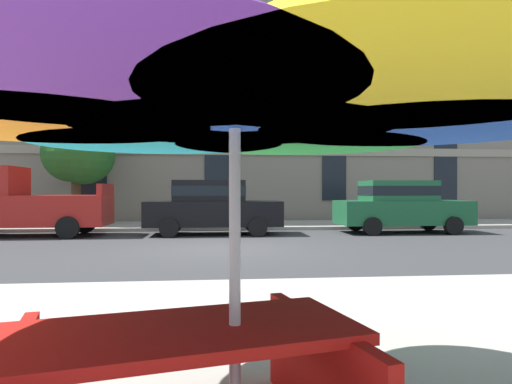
# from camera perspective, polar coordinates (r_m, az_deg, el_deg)

# --- Properties ---
(ground_plane) EXTENTS (120.00, 120.00, 0.00)m
(ground_plane) POSITION_cam_1_polar(r_m,az_deg,el_deg) (11.47, -4.29, -7.09)
(ground_plane) COLOR #38383A
(sidewalk_far) EXTENTS (56.00, 3.60, 0.12)m
(sidewalk_far) POSITION_cam_1_polar(r_m,az_deg,el_deg) (18.23, -4.78, -4.16)
(sidewalk_far) COLOR #9E998E
(sidewalk_far) RESTS_ON ground
(apartment_building) EXTENTS (47.81, 12.08, 19.20)m
(apartment_building) POSITION_cam_1_polar(r_m,az_deg,el_deg) (27.59, -5.05, 17.41)
(apartment_building) COLOR gray
(apartment_building) RESTS_ON ground
(pickup_red) EXTENTS (5.10, 2.12, 2.20)m
(pickup_red) POSITION_cam_1_polar(r_m,az_deg,el_deg) (16.26, -27.58, -1.32)
(pickup_red) COLOR #B21E19
(pickup_red) RESTS_ON ground
(sedan_black) EXTENTS (4.40, 1.98, 1.78)m
(sedan_black) POSITION_cam_1_polar(r_m,az_deg,el_deg) (15.08, -5.51, -1.70)
(sedan_black) COLOR black
(sedan_black) RESTS_ON ground
(sedan_green) EXTENTS (4.40, 1.98, 1.78)m
(sedan_green) POSITION_cam_1_polar(r_m,az_deg,el_deg) (16.40, 17.56, -1.55)
(sedan_green) COLOR #195933
(sedan_green) RESTS_ON ground
(street_tree_left) EXTENTS (2.75, 2.56, 4.72)m
(street_tree_left) POSITION_cam_1_polar(r_m,az_deg,el_deg) (19.30, -21.54, 5.01)
(street_tree_left) COLOR #4C3823
(street_tree_left) RESTS_ON ground
(patio_umbrella) EXTENTS (3.73, 3.47, 2.37)m
(patio_umbrella) POSITION_cam_1_polar(r_m,az_deg,el_deg) (2.44, -2.66, 13.81)
(patio_umbrella) COLOR silver
(patio_umbrella) RESTS_ON ground
(picnic_table) EXTENTS (2.10, 1.89, 0.77)m
(picnic_table) POSITION_cam_1_polar(r_m,az_deg,el_deg) (2.55, -9.19, -22.45)
(picnic_table) COLOR red
(picnic_table) RESTS_ON ground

